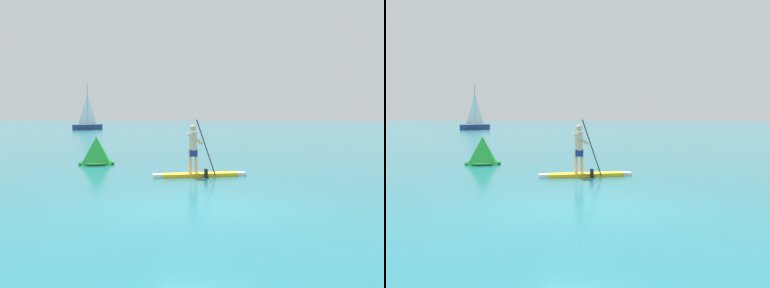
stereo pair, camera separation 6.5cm
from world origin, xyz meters
The scene contains 4 objects.
ground centered at (0.00, 0.00, 0.00)m, with size 440.00×440.00×0.00m, color #1E727F.
paddleboarder_mid_center centered at (-1.42, 4.97, 0.37)m, with size 2.98×1.89×1.96m.
race_marker_buoy centered at (-6.67, 7.56, 0.53)m, with size 1.60×1.60×1.19m.
sailboat_left_horizon centered at (-34.36, 55.64, 0.92)m, with size 2.75×5.38×7.23m.
Camera 2 is at (2.94, -9.93, 2.00)m, focal length 43.26 mm.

